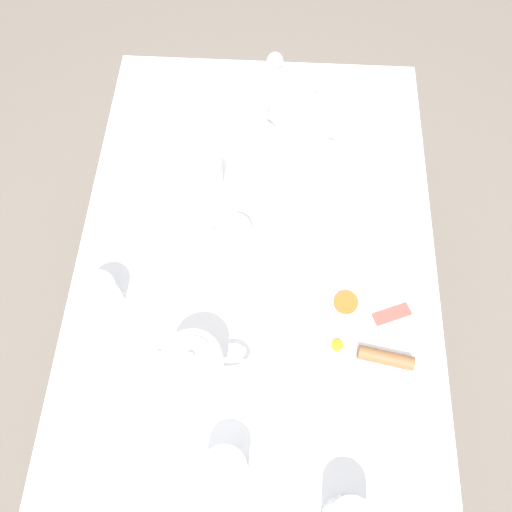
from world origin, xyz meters
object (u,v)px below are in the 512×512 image
teapot_far (245,114)px  water_glass_short (225,470)px  knife_by_plate (156,174)px  wine_glass_spare (100,296)px  creamer_jug (315,140)px  pepper_grinder (275,70)px  breakfast_plate (365,333)px  teacup_with_saucer_right (330,88)px  teapot_near (195,365)px  fork_by_plate (294,432)px  salt_grinder (213,171)px  teacup_with_saucer_left (234,235)px

teapot_far → water_glass_short: (0.02, -0.82, -0.02)m
teapot_far → knife_by_plate: 0.27m
wine_glass_spare → creamer_jug: 0.63m
water_glass_short → teapot_far: bearing=91.1°
pepper_grinder → creamer_jug: bearing=-61.7°
breakfast_plate → teacup_with_saucer_right: 0.66m
teapot_near → fork_by_plate: teapot_near is taller
water_glass_short → pepper_grinder: size_ratio=0.76×
pepper_grinder → knife_by_plate: pepper_grinder is taller
wine_glass_spare → salt_grinder: salt_grinder is taller
wine_glass_spare → pepper_grinder: (0.34, 0.64, 0.01)m
teacup_with_saucer_left → salt_grinder: bearing=110.9°
teapot_near → creamer_jug: bearing=-117.7°
wine_glass_spare → teacup_with_saucer_left: bearing=31.6°
salt_grinder → teacup_with_saucer_left: bearing=-69.1°
breakfast_plate → fork_by_plate: (-0.14, -0.21, -0.01)m
teapot_near → knife_by_plate: 0.51m
teacup_with_saucer_left → teacup_with_saucer_right: size_ratio=1.00×
salt_grinder → fork_by_plate: size_ratio=0.66×
teacup_with_saucer_left → water_glass_short: water_glass_short is taller
water_glass_short → fork_by_plate: (0.13, 0.08, -0.04)m
teacup_with_saucer_right → salt_grinder: salt_grinder is taller
teacup_with_saucer_right → fork_by_plate: size_ratio=0.85×
teacup_with_saucer_right → salt_grinder: bearing=-133.1°
teacup_with_saucer_left → knife_by_plate: size_ratio=0.71×
teapot_near → knife_by_plate: teapot_near is taller
teapot_near → teacup_with_saucer_right: 0.81m
water_glass_short → teacup_with_saucer_left: bearing=92.3°
teapot_near → pepper_grinder: 0.79m
water_glass_short → salt_grinder: size_ratio=0.76×
teacup_with_saucer_right → pepper_grinder: size_ratio=1.29×
teapot_near → fork_by_plate: 0.23m
water_glass_short → pepper_grinder: bearing=86.8°
breakfast_plate → creamer_jug: size_ratio=3.03×
teacup_with_saucer_left → salt_grinder: salt_grinder is taller
water_glass_short → salt_grinder: salt_grinder is taller
pepper_grinder → fork_by_plate: 0.89m
teacup_with_saucer_right → pepper_grinder: pepper_grinder is taller
wine_glass_spare → salt_grinder: bearing=56.3°
breakfast_plate → teacup_with_saucer_right: (-0.07, 0.66, 0.02)m
teacup_with_saucer_right → teapot_far: bearing=-149.9°
teacup_with_saucer_right → creamer_jug: size_ratio=1.59×
breakfast_plate → fork_by_plate: size_ratio=1.62×
salt_grinder → teacup_with_saucer_right: bearing=46.9°
teacup_with_saucer_left → teacup_with_saucer_right: bearing=63.8°
teapot_near → teacup_with_saucer_left: bearing=-105.5°
teapot_near → teapot_far: (0.06, 0.63, 0.00)m
creamer_jug → fork_by_plate: (-0.03, -0.69, -0.03)m
teapot_near → teacup_with_saucer_left: 0.31m
salt_grinder → knife_by_plate: salt_grinder is taller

